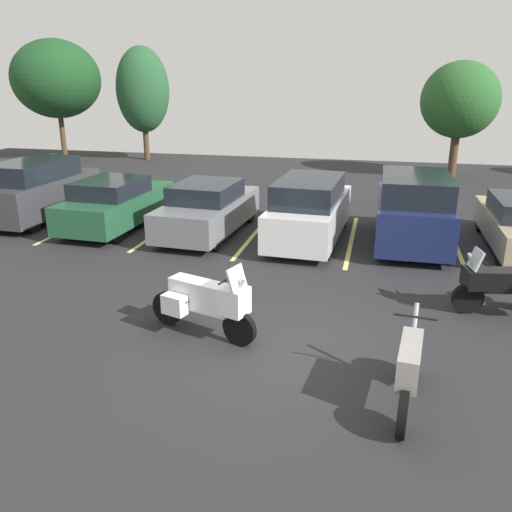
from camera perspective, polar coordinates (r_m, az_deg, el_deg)
ground at (r=9.49m, az=1.57°, el=-9.89°), size 44.00×44.00×0.10m
motorcycle_touring at (r=9.57m, az=-5.46°, el=-4.85°), size 2.20×1.09×1.46m
motorcycle_second at (r=7.95m, az=16.13°, el=-11.61°), size 0.62×2.09×1.28m
motorcycle_third at (r=11.52m, az=25.23°, el=-2.72°), size 2.14×1.02×1.33m
parking_stripes at (r=15.90m, az=-0.14°, el=2.44°), size 17.38×5.09×0.01m
car_charcoal at (r=18.80m, az=-22.39°, el=6.60°), size 1.92×4.54×1.94m
car_green at (r=17.01m, az=-14.84°, el=5.51°), size 2.03×4.57×1.54m
car_grey at (r=15.83m, az=-5.20°, el=5.08°), size 2.10×4.61×1.55m
car_white at (r=15.11m, az=5.80°, el=4.93°), size 2.00×4.75×1.83m
car_navy at (r=15.20m, az=16.57°, el=4.74°), size 1.93×4.25×2.01m
tree_far_left at (r=30.50m, az=-12.10°, el=17.09°), size 2.83×2.83×5.99m
tree_center_right at (r=26.32m, az=21.12°, el=15.39°), size 3.44×3.44×5.14m
tree_center_left at (r=31.84m, az=-20.72°, el=17.40°), size 4.67×4.67×6.35m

